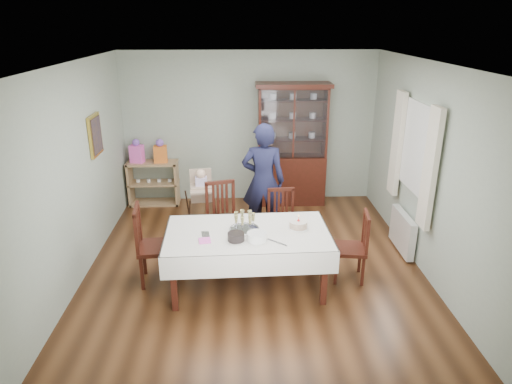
{
  "coord_description": "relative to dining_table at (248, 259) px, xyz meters",
  "views": [
    {
      "loc": [
        -0.19,
        -5.58,
        3.18
      ],
      "look_at": [
        0.03,
        0.2,
        0.99
      ],
      "focal_mm": 32.0,
      "sensor_mm": 36.0,
      "label": 1
    }
  ],
  "objects": [
    {
      "name": "chair_far_right",
      "position": [
        0.52,
        0.95,
        -0.11
      ],
      "size": [
        0.44,
        0.44,
        0.91
      ],
      "rotation": [
        0.0,
        0.0,
        0.09
      ],
      "color": "#401610",
      "rests_on": "floor"
    },
    {
      "name": "cake_knife",
      "position": [
        0.34,
        -0.3,
        0.38
      ],
      "size": [
        0.22,
        0.2,
        0.01
      ],
      "primitive_type": "cube",
      "rotation": [
        0.0,
        0.0,
        -0.72
      ],
      "color": "silver",
      "rests_on": "dining_table"
    },
    {
      "name": "gift_bag_orange",
      "position": [
        -1.48,
        2.83,
        0.6
      ],
      "size": [
        0.24,
        0.18,
        0.42
      ],
      "color": "orange",
      "rests_on": "sideboard"
    },
    {
      "name": "chair_far_left",
      "position": [
        -0.32,
        0.98,
        -0.08
      ],
      "size": [
        0.56,
        0.56,
        1.02
      ],
      "rotation": [
        0.0,
        0.0,
        0.26
      ],
      "color": "#401610",
      "rests_on": "floor"
    },
    {
      "name": "cutlery",
      "position": [
        -0.54,
        -0.05,
        0.38
      ],
      "size": [
        0.13,
        0.18,
        0.01
      ],
      "primitive_type": null,
      "rotation": [
        0.0,
        0.0,
        0.15
      ],
      "color": "silver",
      "rests_on": "dining_table"
    },
    {
      "name": "napkin_stack",
      "position": [
        -0.5,
        -0.23,
        0.38
      ],
      "size": [
        0.16,
        0.16,
        0.02
      ],
      "primitive_type": "cube",
      "rotation": [
        0.0,
        0.0,
        0.17
      ],
      "color": "#FF5DD0",
      "rests_on": "dining_table"
    },
    {
      "name": "chair_end_right",
      "position": [
        1.33,
        0.15,
        -0.11
      ],
      "size": [
        0.46,
        0.46,
        0.92
      ],
      "rotation": [
        0.0,
        0.0,
        -1.7
      ],
      "color": "#401610",
      "rests_on": "floor"
    },
    {
      "name": "floor",
      "position": [
        0.1,
        0.57,
        -0.38
      ],
      "size": [
        5.0,
        5.0,
        0.0
      ],
      "primitive_type": "plane",
      "color": "#593319",
      "rests_on": "ground"
    },
    {
      "name": "high_chair",
      "position": [
        -0.68,
        1.67,
        0.02
      ],
      "size": [
        0.51,
        0.51,
        1.03
      ],
      "rotation": [
        0.0,
        0.0,
        0.13
      ],
      "color": "black",
      "rests_on": "floor"
    },
    {
      "name": "plate_stack_dark",
      "position": [
        -0.14,
        -0.22,
        0.42
      ],
      "size": [
        0.22,
        0.22,
        0.09
      ],
      "primitive_type": "cylinder",
      "rotation": [
        0.0,
        0.0,
        -0.14
      ],
      "color": "black",
      "rests_on": "dining_table"
    },
    {
      "name": "plate_stack_white",
      "position": [
        0.11,
        -0.24,
        0.43
      ],
      "size": [
        0.27,
        0.27,
        0.1
      ],
      "primitive_type": "cylinder",
      "rotation": [
        0.0,
        0.0,
        -0.18
      ],
      "color": "white",
      "rests_on": "dining_table"
    },
    {
      "name": "chair_end_left",
      "position": [
        -1.17,
        0.18,
        -0.08
      ],
      "size": [
        0.51,
        0.51,
        1.04
      ],
      "rotation": [
        0.0,
        0.0,
        1.68
      ],
      "color": "#401610",
      "rests_on": "floor"
    },
    {
      "name": "sideboard",
      "position": [
        -1.65,
        2.85,
        0.02
      ],
      "size": [
        0.9,
        0.38,
        0.8
      ],
      "color": "tan",
      "rests_on": "floor"
    },
    {
      "name": "room_shell",
      "position": [
        0.1,
        1.11,
        1.32
      ],
      "size": [
        5.0,
        5.0,
        5.0
      ],
      "color": "#9EAA99",
      "rests_on": "floor"
    },
    {
      "name": "birthday_cake",
      "position": [
        0.63,
        0.08,
        0.42
      ],
      "size": [
        0.26,
        0.26,
        0.18
      ],
      "color": "white",
      "rests_on": "dining_table"
    },
    {
      "name": "dining_table",
      "position": [
        0.0,
        0.0,
        0.0
      ],
      "size": [
        2.04,
        1.22,
        0.76
      ],
      "rotation": [
        0.0,
        0.0,
        0.03
      ],
      "color": "#401610",
      "rests_on": "floor"
    },
    {
      "name": "curtain_right",
      "position": [
        2.26,
        1.49,
        1.07
      ],
      "size": [
        0.07,
        0.3,
        1.55
      ],
      "primitive_type": "cube",
      "color": "silver",
      "rests_on": "room_shell"
    },
    {
      "name": "curtain_left",
      "position": [
        2.26,
        0.25,
        1.07
      ],
      "size": [
        0.07,
        0.3,
        1.55
      ],
      "primitive_type": "cube",
      "color": "silver",
      "rests_on": "room_shell"
    },
    {
      "name": "woman",
      "position": [
        0.27,
        1.48,
        0.51
      ],
      "size": [
        0.69,
        0.49,
        1.79
      ],
      "primitive_type": "imported",
      "rotation": [
        0.0,
        0.0,
        3.05
      ],
      "color": "black",
      "rests_on": "floor"
    },
    {
      "name": "radiator",
      "position": [
        2.26,
        0.87,
        -0.08
      ],
      "size": [
        0.1,
        0.8,
        0.55
      ],
      "primitive_type": "cube",
      "color": "white",
      "rests_on": "floor"
    },
    {
      "name": "china_cabinet",
      "position": [
        0.85,
        2.83,
        0.74
      ],
      "size": [
        1.3,
        0.48,
        2.18
      ],
      "color": "#401610",
      "rests_on": "floor"
    },
    {
      "name": "champagne_tray",
      "position": [
        -0.04,
        0.07,
        0.44
      ],
      "size": [
        0.36,
        0.36,
        0.22
      ],
      "color": "silver",
      "rests_on": "dining_table"
    },
    {
      "name": "picture_frame",
      "position": [
        -2.12,
        1.37,
        1.27
      ],
      "size": [
        0.04,
        0.48,
        0.58
      ],
      "primitive_type": "cube",
      "color": "gold",
      "rests_on": "room_shell"
    },
    {
      "name": "gift_bag_pink",
      "position": [
        -1.9,
        2.83,
        0.6
      ],
      "size": [
        0.25,
        0.19,
        0.43
      ],
      "color": "#FF5DD0",
      "rests_on": "sideboard"
    },
    {
      "name": "window",
      "position": [
        2.32,
        0.87,
        1.17
      ],
      "size": [
        0.04,
        1.02,
        1.22
      ],
      "primitive_type": "cube",
      "color": "white",
      "rests_on": "room_shell"
    }
  ]
}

